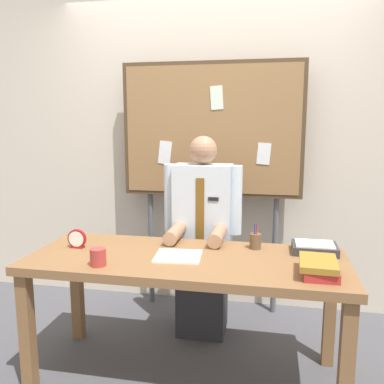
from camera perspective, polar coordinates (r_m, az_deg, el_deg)
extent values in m
plane|color=#4C4C51|center=(2.72, -0.76, -24.31)|extent=(12.00, 12.00, 0.00)
cube|color=beige|center=(3.40, 3.24, 6.75)|extent=(6.40, 0.08, 2.70)
cube|color=brown|center=(2.39, -0.80, -9.57)|extent=(1.83, 0.72, 0.05)
cube|color=brown|center=(2.60, -22.03, -17.78)|extent=(0.07, 0.07, 0.71)
cube|color=brown|center=(2.27, 20.74, -21.98)|extent=(0.07, 0.07, 0.71)
cube|color=brown|center=(3.07, -15.75, -13.07)|extent=(0.07, 0.07, 0.71)
cube|color=brown|center=(2.80, 18.68, -15.56)|extent=(0.07, 0.07, 0.71)
cube|color=#2D2D33|center=(3.10, 1.47, -15.16)|extent=(0.34, 0.30, 0.44)
cube|color=silver|center=(2.90, 1.53, -4.00)|extent=(0.40, 0.22, 0.80)
sphere|color=#A87A5B|center=(2.82, 1.57, 5.90)|extent=(0.19, 0.19, 0.19)
cylinder|color=silver|center=(2.89, -3.03, -0.80)|extent=(0.09, 0.09, 0.48)
cylinder|color=silver|center=(2.82, 6.09, -1.13)|extent=(0.09, 0.09, 0.48)
cylinder|color=#A87A5B|center=(2.68, -2.38, -5.74)|extent=(0.09, 0.30, 0.09)
cylinder|color=#A87A5B|center=(2.64, 3.58, -6.05)|extent=(0.09, 0.30, 0.09)
cube|color=brown|center=(2.77, 1.13, -3.35)|extent=(0.06, 0.01, 0.52)
cube|color=black|center=(2.74, 3.00, -0.99)|extent=(0.07, 0.01, 0.02)
cube|color=#4C3823|center=(3.20, 2.75, 8.64)|extent=(1.41, 0.05, 1.03)
cube|color=olive|center=(3.18, 2.72, 8.64)|extent=(1.35, 0.04, 0.97)
cylinder|color=#59595E|center=(3.49, -5.71, -7.57)|extent=(0.04, 0.04, 0.98)
cylinder|color=#59595E|center=(3.35, 11.47, -8.47)|extent=(0.04, 0.04, 0.98)
cube|color=silver|center=(3.16, 3.47, 13.01)|extent=(0.10, 0.00, 0.18)
cube|color=white|center=(3.24, -3.81, 5.51)|extent=(0.12, 0.00, 0.19)
cube|color=white|center=(3.13, 10.00, 5.28)|extent=(0.11, 0.00, 0.17)
cube|color=#B22D2D|center=(2.20, 17.37, -10.42)|extent=(0.17, 0.25, 0.05)
cube|color=olive|center=(2.19, 17.22, -9.45)|extent=(0.20, 0.27, 0.03)
cube|color=white|center=(2.37, -1.95, -8.95)|extent=(0.28, 0.26, 0.01)
cylinder|color=maroon|center=(2.63, -15.77, -6.28)|extent=(0.12, 0.02, 0.12)
cylinder|color=white|center=(2.61, -15.90, -6.35)|extent=(0.10, 0.00, 0.10)
cube|color=maroon|center=(2.64, -15.72, -7.37)|extent=(0.08, 0.04, 0.01)
cylinder|color=#B23833|center=(2.28, -12.99, -8.85)|extent=(0.09, 0.09, 0.10)
cylinder|color=brown|center=(2.54, 8.84, -6.80)|extent=(0.07, 0.07, 0.09)
cylinder|color=#263399|center=(2.52, 8.73, -5.99)|extent=(0.01, 0.01, 0.15)
cylinder|color=maroon|center=(2.52, 8.95, -6.00)|extent=(0.01, 0.01, 0.15)
cube|color=#333338|center=(2.55, 16.74, -7.56)|extent=(0.26, 0.20, 0.05)
cube|color=#F4EFCC|center=(2.55, 16.77, -6.93)|extent=(0.22, 0.17, 0.01)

